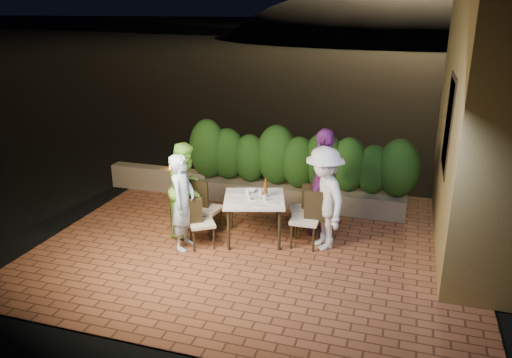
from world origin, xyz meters
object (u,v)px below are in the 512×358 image
at_px(diner_green, 186,189).
at_px(parapet_lamp, 172,166).
at_px(beer_bottle, 266,187).
at_px(chair_right_front, 305,218).
at_px(chair_left_back, 207,208).
at_px(diner_purple, 324,182).
at_px(chair_right_back, 303,208).
at_px(bowl, 250,191).
at_px(chair_left_front, 202,222).
at_px(diner_blue, 183,202).
at_px(dining_table, 254,219).
at_px(diner_white, 324,198).

height_order(diner_green, parapet_lamp, diner_green).
distance_m(beer_bottle, chair_right_front, 0.83).
xyz_separation_m(chair_left_back, diner_purple, (1.90, 0.63, 0.47)).
bearing_deg(chair_left_back, parapet_lamp, 139.07).
distance_m(chair_right_front, chair_right_back, 0.50).
xyz_separation_m(bowl, diner_green, (-1.04, -0.33, 0.04)).
distance_m(chair_left_front, diner_blue, 0.47).
xyz_separation_m(chair_right_back, diner_green, (-1.91, -0.58, 0.36)).
bearing_deg(dining_table, chair_left_front, -145.39).
distance_m(beer_bottle, chair_left_front, 1.20).
bearing_deg(diner_blue, chair_right_front, -74.29).
height_order(chair_left_back, diner_white, diner_white).
relative_size(chair_right_front, chair_right_back, 1.06).
height_order(chair_right_front, diner_blue, diner_blue).
bearing_deg(parapet_lamp, diner_purple, -17.58).
bearing_deg(chair_left_front, beer_bottle, 0.45).
xyz_separation_m(bowl, diner_purple, (1.20, 0.37, 0.16)).
bearing_deg(diner_white, chair_right_front, -117.23).
relative_size(chair_right_back, diner_purple, 0.49).
bearing_deg(bowl, dining_table, -59.31).
bearing_deg(dining_table, beer_bottle, 31.27).
xyz_separation_m(chair_right_front, diner_blue, (-1.87, -0.65, 0.31)).
xyz_separation_m(dining_table, diner_purple, (1.05, 0.62, 0.56)).
relative_size(chair_left_front, diner_green, 0.53).
height_order(dining_table, diner_green, diner_green).
xyz_separation_m(chair_right_front, chair_right_back, (-0.14, 0.48, -0.03)).
distance_m(beer_bottle, diner_white, 0.98).
xyz_separation_m(diner_white, parapet_lamp, (-3.52, 1.65, -0.28)).
height_order(dining_table, diner_purple, diner_purple).
xyz_separation_m(diner_purple, parapet_lamp, (-3.42, 1.08, -0.36)).
bearing_deg(diner_white, chair_right_back, -171.25).
height_order(chair_left_back, diner_purple, diner_purple).
xyz_separation_m(diner_blue, diner_purple, (2.05, 1.25, 0.14)).
xyz_separation_m(diner_blue, diner_white, (2.15, 0.69, 0.06)).
relative_size(chair_right_front, diner_white, 0.57).
distance_m(dining_table, beer_bottle, 0.58).
bearing_deg(chair_right_back, chair_left_front, 15.57).
bearing_deg(chair_right_front, diner_green, 2.01).
relative_size(dining_table, chair_right_front, 1.02).
bearing_deg(bowl, diner_purple, 17.02).
bearing_deg(diner_blue, beer_bottle, -61.40).
bearing_deg(diner_blue, chair_left_back, -17.41).
height_order(beer_bottle, chair_left_front, beer_bottle).
relative_size(dining_table, chair_left_front, 1.16).
xyz_separation_m(dining_table, parapet_lamp, (-2.37, 1.71, 0.20)).
xyz_separation_m(bowl, diner_white, (1.30, -0.20, 0.08)).
distance_m(beer_bottle, bowl, 0.38).
bearing_deg(parapet_lamp, chair_right_back, -21.34).
bearing_deg(chair_right_back, chair_left_back, -1.25).
relative_size(chair_right_front, diner_green, 0.60).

